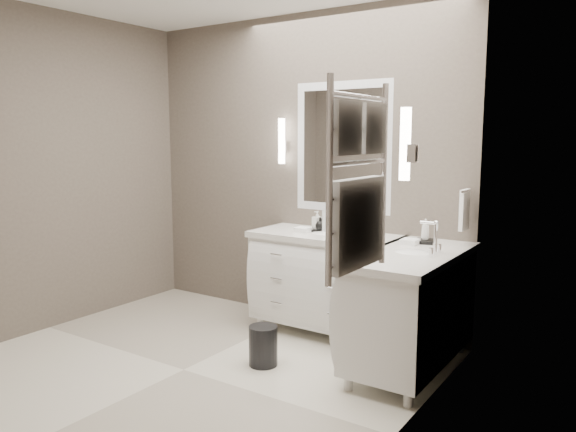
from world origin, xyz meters
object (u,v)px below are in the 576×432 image
Objects in this scene: towel_ladder at (358,191)px; waste_bin at (263,346)px; vanity_right at (411,303)px; vanity_back at (326,276)px.

waste_bin is at bearing 145.26° from towel_ladder.
vanity_right is 1.10m from waste_bin.
towel_ladder is 3.10× the size of waste_bin.
vanity_back is 0.91m from waste_bin.
vanity_right is at bearing 99.84° from towel_ladder.
vanity_back is 1.38× the size of towel_ladder.
towel_ladder is at bearing -80.16° from vanity_right.
towel_ladder is at bearing -55.90° from vanity_back.
waste_bin is (-1.13, 0.78, -1.25)m from towel_ladder.
towel_ladder is at bearing -34.74° from waste_bin.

